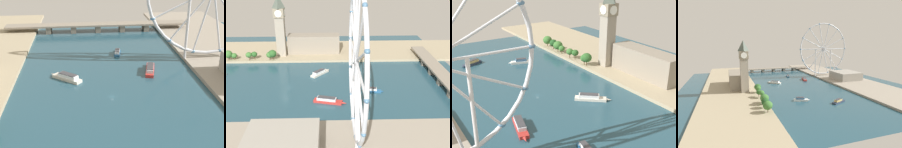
# 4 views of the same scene
# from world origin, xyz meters

# --- Properties ---
(ground_plane) EXTENTS (407.52, 407.52, 0.00)m
(ground_plane) POSITION_xyz_m (0.00, 0.00, 0.00)
(ground_plane) COLOR #234756
(riverbank_left) EXTENTS (90.00, 520.00, 3.00)m
(riverbank_left) POSITION_xyz_m (-118.76, 0.00, 1.50)
(riverbank_left) COLOR tan
(riverbank_left) RESTS_ON ground_plane
(clock_tower) EXTENTS (14.99, 14.99, 83.56)m
(clock_tower) POSITION_xyz_m (-96.80, -22.09, 46.53)
(clock_tower) COLOR gray
(clock_tower) RESTS_ON riverbank_left
(parliament_block) EXTENTS (22.00, 73.31, 25.97)m
(parliament_block) POSITION_xyz_m (-108.93, 22.57, 15.99)
(parliament_block) COLOR gray
(parliament_block) RESTS_ON riverbank_left
(tree_row_embankment) EXTENTS (14.09, 99.55, 13.95)m
(tree_row_embankment) POSITION_xyz_m (-78.97, -78.37, 11.13)
(tree_row_embankment) COLOR #513823
(tree_row_embankment) RESTS_ON riverbank_left
(tour_boat_0) EXTENTS (25.98, 14.76, 5.60)m
(tour_boat_0) POSITION_xyz_m (22.68, -111.01, 2.22)
(tour_boat_0) COLOR #2D384C
(tour_boat_0) RESTS_ON ground_plane
(tour_boat_1) EXTENTS (13.30, 33.32, 5.93)m
(tour_boat_1) POSITION_xyz_m (37.02, 43.14, 2.47)
(tour_boat_1) COLOR #B22D28
(tour_boat_1) RESTS_ON ground_plane
(tour_boat_2) EXTENTS (23.96, 11.64, 5.67)m
(tour_boat_2) POSITION_xyz_m (-24.39, -86.25, 2.28)
(tour_boat_2) COLOR white
(tour_boat_2) RESTS_ON ground_plane
(tour_boat_4) EXTENTS (26.79, 23.45, 5.55)m
(tour_boat_4) POSITION_xyz_m (-33.26, 32.89, 2.29)
(tour_boat_4) COLOR beige
(tour_boat_4) RESTS_ON ground_plane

